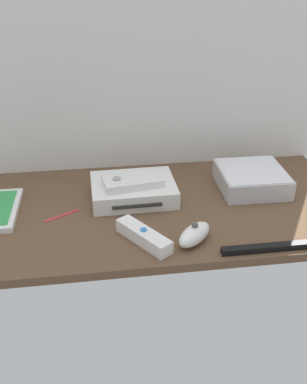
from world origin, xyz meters
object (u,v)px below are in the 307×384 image
object	(u,v)px
remote_wand	(144,236)
sensor_bar	(276,247)
remote_classic_pad	(132,181)
mini_computer	(252,179)
stylus_pen	(62,215)
remote_nunchuk	(194,234)
game_console	(133,190)

from	to	relation	value
remote_wand	sensor_bar	distance (cm)	28.33
remote_wand	remote_classic_pad	world-z (taller)	remote_classic_pad
mini_computer	stylus_pen	bearing A→B (deg)	-171.30
sensor_bar	remote_wand	bearing A→B (deg)	166.39
remote_nunchuk	remote_classic_pad	bearing A→B (deg)	164.52
remote_wand	stylus_pen	bearing A→B (deg)	109.49
remote_nunchuk	remote_classic_pad	size ratio (longest dim) A/B	0.66
mini_computer	remote_wand	bearing A→B (deg)	-146.30
mini_computer	sensor_bar	world-z (taller)	mini_computer
game_console	remote_nunchuk	size ratio (longest dim) A/B	2.08
remote_nunchuk	sensor_bar	world-z (taller)	remote_nunchuk
mini_computer	remote_nunchuk	distance (cm)	30.46
remote_nunchuk	remote_classic_pad	world-z (taller)	remote_classic_pad
game_console	stylus_pen	world-z (taller)	game_console
remote_nunchuk	sensor_bar	distance (cm)	17.49
remote_classic_pad	stylus_pen	xyz separation A→B (cm)	(-17.63, -5.46, -5.06)
mini_computer	remote_classic_pad	world-z (taller)	remote_classic_pad
game_console	mini_computer	xyz separation A→B (cm)	(31.54, 0.97, 0.44)
game_console	remote_nunchuk	world-z (taller)	remote_nunchuk
mini_computer	remote_nunchuk	size ratio (longest dim) A/B	1.70
stylus_pen	mini_computer	bearing A→B (deg)	8.70
game_console	sensor_bar	xyz separation A→B (cm)	(27.70, -26.70, -1.50)
sensor_bar	remote_classic_pad	bearing A→B (deg)	137.80
remote_wand	remote_classic_pad	bearing A→B (deg)	57.28
sensor_bar	stylus_pen	distance (cm)	49.82
mini_computer	remote_wand	distance (cm)	37.68
mini_computer	stylus_pen	xyz separation A→B (cm)	(-49.42, -7.57, -2.29)
remote_nunchuk	remote_classic_pad	xyz separation A→B (cm)	(-11.30, 20.41, 3.37)
remote_wand	sensor_bar	bearing A→B (deg)	-47.96
mini_computer	remote_nunchuk	world-z (taller)	mini_computer
game_console	remote_classic_pad	world-z (taller)	remote_classic_pad
game_console	remote_wand	xyz separation A→B (cm)	(0.20, -19.93, -0.69)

